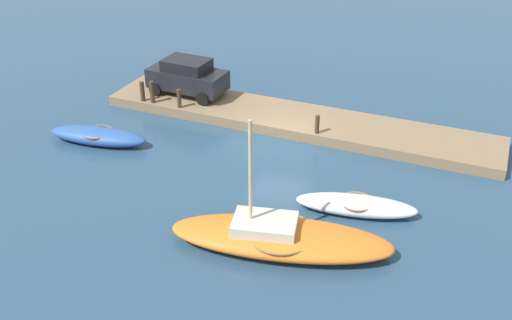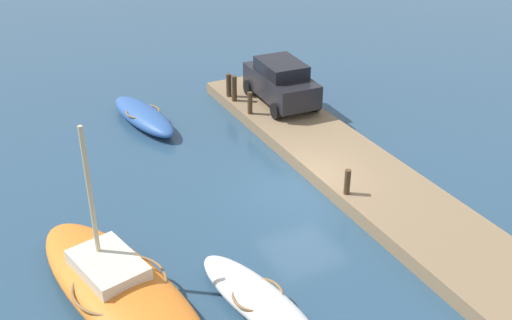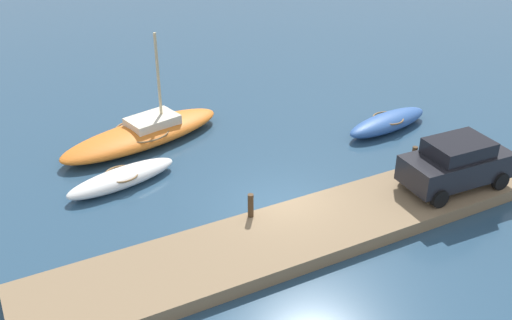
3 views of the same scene
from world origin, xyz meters
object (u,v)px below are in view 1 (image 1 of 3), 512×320
at_px(sailboat_orange, 279,237).
at_px(mooring_post_west, 317,124).
at_px(mooring_post_mid_west, 179,99).
at_px(parked_car, 187,76).
at_px(rowboat_blue, 98,136).
at_px(rowboat_white, 356,205).
at_px(mooring_post_mid_east, 152,92).
at_px(mooring_post_east, 142,91).

relative_size(sailboat_orange, mooring_post_west, 9.17).
relative_size(mooring_post_mid_west, parked_car, 0.23).
bearing_deg(mooring_post_mid_west, rowboat_blue, 63.47).
relative_size(rowboat_white, rowboat_blue, 0.97).
distance_m(mooring_post_mid_west, mooring_post_mid_east, 1.47).
bearing_deg(sailboat_orange, rowboat_white, -134.55).
bearing_deg(mooring_post_east, parked_car, -134.77).
distance_m(sailboat_orange, mooring_post_mid_east, 12.10).
bearing_deg(mooring_post_mid_east, mooring_post_east, 0.00).
xyz_separation_m(mooring_post_west, mooring_post_east, (8.81, 0.00, 0.07)).
height_order(mooring_post_east, parked_car, parked_car).
height_order(rowboat_white, mooring_post_mid_east, mooring_post_mid_east).
bearing_deg(rowboat_blue, mooring_post_east, -97.37).
relative_size(rowboat_white, mooring_post_west, 5.36).
bearing_deg(rowboat_white, mooring_post_mid_east, -34.07).
bearing_deg(parked_car, mooring_post_east, 47.87).
bearing_deg(rowboat_blue, mooring_post_west, -165.57).
xyz_separation_m(sailboat_orange, parked_car, (8.39, -9.16, 0.94)).
distance_m(mooring_post_west, mooring_post_mid_west, 6.79).
bearing_deg(rowboat_white, mooring_post_mid_west, -37.02).
relative_size(rowboat_blue, parked_car, 1.18).
relative_size(rowboat_blue, mooring_post_mid_east, 4.26).
distance_m(mooring_post_west, mooring_post_mid_east, 8.26).
height_order(mooring_post_mid_east, mooring_post_east, mooring_post_mid_east).
bearing_deg(mooring_post_mid_east, parked_car, -123.08).
distance_m(mooring_post_west, mooring_post_east, 8.81).
relative_size(sailboat_orange, mooring_post_mid_west, 8.45).
bearing_deg(rowboat_blue, parked_car, -114.47).
height_order(rowboat_white, mooring_post_east, mooring_post_east).
xyz_separation_m(mooring_post_west, parked_car, (7.21, -1.61, 0.50)).
height_order(mooring_post_mid_west, mooring_post_mid_east, mooring_post_mid_east).
height_order(mooring_post_mid_west, parked_car, parked_car).
bearing_deg(mooring_post_east, rowboat_blue, 91.81).
height_order(mooring_post_west, mooring_post_mid_east, mooring_post_mid_east).
bearing_deg(mooring_post_mid_west, mooring_post_mid_east, 0.00).
bearing_deg(rowboat_white, mooring_post_east, -33.12).
distance_m(sailboat_orange, mooring_post_mid_west, 10.99).
bearing_deg(mooring_post_mid_west, sailboat_orange, 136.56).
distance_m(rowboat_white, mooring_post_mid_west, 10.81).
distance_m(rowboat_white, mooring_post_mid_east, 12.16).
relative_size(mooring_post_west, mooring_post_east, 0.85).
distance_m(sailboat_orange, mooring_post_west, 7.66).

